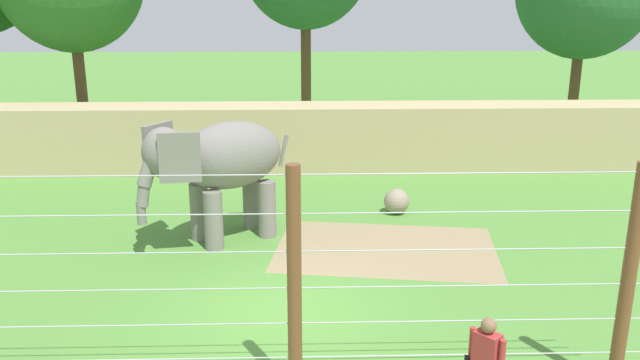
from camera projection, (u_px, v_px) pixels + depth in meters
ground_plane at (285, 312)px, 12.54m from camera, size 120.00×120.00×0.00m
dirt_patch at (386, 249)px, 15.63m from camera, size 5.76×4.20×0.01m
embankment_wall at (292, 138)px, 22.50m from camera, size 36.00×1.80×2.29m
elephant at (220, 162)px, 15.64m from camera, size 3.71×3.06×3.07m
enrichment_ball at (396, 201)px, 18.09m from camera, size 0.71×0.71×0.71m
cable_fence at (284, 285)px, 9.40m from camera, size 11.43×0.22×3.71m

